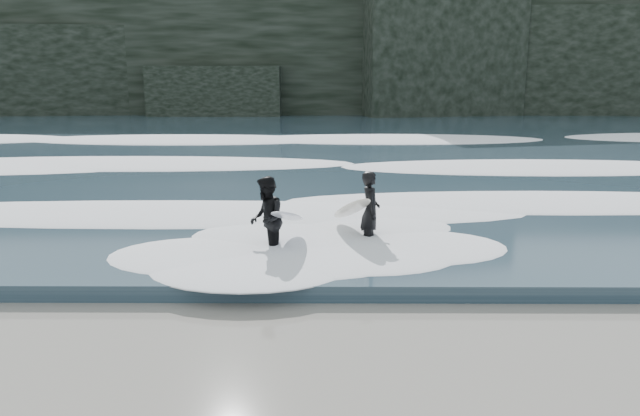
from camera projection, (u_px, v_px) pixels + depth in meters
The scene contains 8 objects.
ground at pixel (301, 398), 7.33m from camera, with size 120.00×120.00×0.00m, color #797459.
sea at pixel (319, 134), 35.60m from camera, with size 90.00×52.00×0.30m, color #273B49.
headland at pixel (321, 54), 51.13m from camera, with size 70.00×9.00×10.00m, color black.
foam_near at pixel (314, 203), 16.02m from camera, with size 60.00×3.20×0.20m, color white.
foam_mid at pixel (317, 163), 22.85m from camera, with size 60.00×4.00×0.24m, color white.
foam_far at pixel (319, 136), 31.63m from camera, with size 60.00×4.80×0.30m, color white.
surfer_left at pixel (366, 210), 13.20m from camera, with size 1.13×2.00×1.69m.
surfer_right at pixel (269, 219), 12.38m from camera, with size 1.16×1.98×1.72m.
Camera 1 is at (0.26, -6.66, 3.78)m, focal length 35.00 mm.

